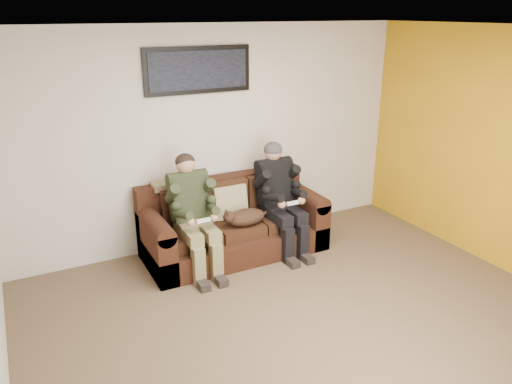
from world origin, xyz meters
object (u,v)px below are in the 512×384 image
person_left (193,208)px  framed_poster (198,70)px  cat (244,217)px  sofa (232,225)px  person_right (279,192)px

person_left → framed_poster: 1.54m
cat → framed_poster: (-0.24, 0.65, 1.58)m
sofa → framed_poster: 1.83m
person_left → person_right: bearing=0.0°
person_left → cat: 0.62m
person_right → sofa: bearing=162.1°
sofa → person_left: person_left is taller
framed_poster → cat: bearing=-69.7°
sofa → cat: bearing=-81.1°
person_left → cat: size_ratio=1.94×
person_right → framed_poster: (-0.74, 0.57, 1.38)m
framed_poster → sofa: bearing=-62.9°
person_left → framed_poster: bearing=59.0°
person_left → person_right: size_ratio=0.99×
person_left → cat: person_left is taller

